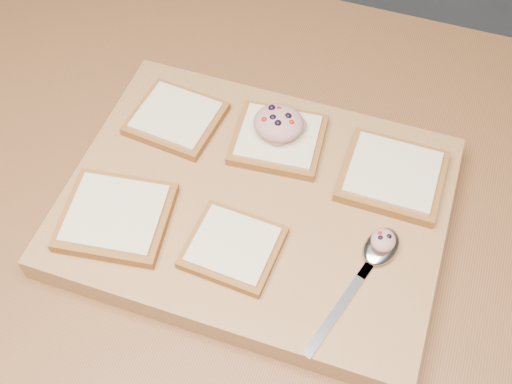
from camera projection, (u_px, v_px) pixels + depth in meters
island_counter at (301, 320)px, 1.25m from camera, size 2.00×0.80×0.90m
cutting_board at (256, 205)px, 0.85m from camera, size 0.49×0.37×0.04m
bread_far_left at (176, 118)px, 0.90m from camera, size 0.13×0.12×0.02m
bread_far_center at (278, 139)px, 0.88m from camera, size 0.13×0.12×0.02m
bread_far_right at (393, 175)px, 0.84m from camera, size 0.13×0.12×0.02m
bread_near_left at (116, 216)px, 0.81m from camera, size 0.15×0.14×0.02m
bread_near_center at (233, 247)px, 0.78m from camera, size 0.12×0.11×0.02m
tuna_salad_dollop at (279, 123)px, 0.86m from camera, size 0.07×0.07×0.03m
spoon at (375, 255)px, 0.78m from camera, size 0.08×0.20×0.01m
spoon_salad at (383, 240)px, 0.77m from camera, size 0.03×0.03×0.02m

